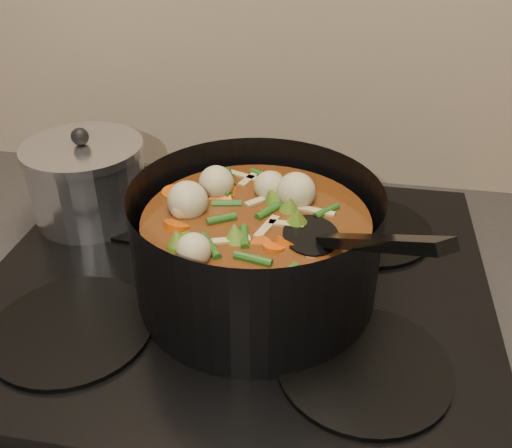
# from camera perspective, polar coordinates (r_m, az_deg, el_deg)

# --- Properties ---
(stovetop) EXTENTS (0.62, 0.54, 0.03)m
(stovetop) POSITION_cam_1_polar(r_m,az_deg,el_deg) (0.73, -1.91, -5.69)
(stovetop) COLOR black
(stovetop) RESTS_ON counter
(stockpot) EXTENTS (0.37, 0.37, 0.21)m
(stockpot) POSITION_cam_1_polar(r_m,az_deg,el_deg) (0.66, 0.04, -2.38)
(stockpot) COLOR black
(stockpot) RESTS_ON stovetop
(saucepan) EXTENTS (0.17, 0.17, 0.14)m
(saucepan) POSITION_cam_1_polar(r_m,az_deg,el_deg) (0.85, -16.47, 4.19)
(saucepan) COLOR silver
(saucepan) RESTS_ON stovetop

